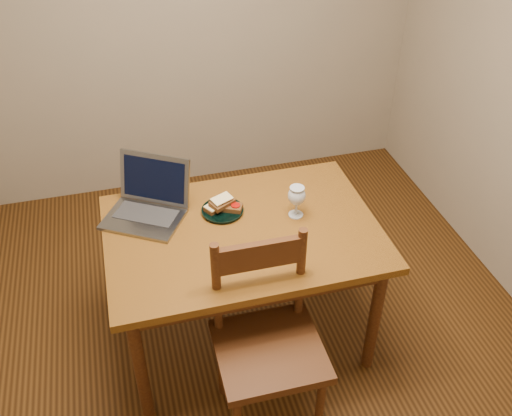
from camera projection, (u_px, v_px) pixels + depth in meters
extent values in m
cube|color=black|center=(245.00, 335.00, 3.17)|extent=(3.20, 3.20, 0.02)
cube|color=gray|center=(180.00, 6.00, 3.60)|extent=(3.20, 0.02, 2.60)
cube|color=#4C2B0C|center=(243.00, 233.00, 2.73)|extent=(1.30, 0.90, 0.04)
cylinder|color=#35160B|center=(140.00, 368.00, 2.56)|extent=(0.06, 0.06, 0.70)
cylinder|color=#35160B|center=(375.00, 318.00, 2.79)|extent=(0.06, 0.06, 0.70)
cylinder|color=#35160B|center=(126.00, 260.00, 3.12)|extent=(0.06, 0.06, 0.70)
cylinder|color=#35160B|center=(322.00, 226.00, 3.36)|extent=(0.06, 0.06, 0.70)
cube|color=#35160B|center=(269.00, 351.00, 2.48)|extent=(0.47, 0.44, 0.04)
cube|color=#35160B|center=(259.00, 255.00, 2.37)|extent=(0.37, 0.04, 0.13)
cylinder|color=black|center=(223.00, 211.00, 2.82)|extent=(0.21, 0.21, 0.02)
cube|color=slate|center=(143.00, 219.00, 2.77)|extent=(0.44, 0.41, 0.02)
cube|color=slate|center=(155.00, 178.00, 2.81)|extent=(0.35, 0.26, 0.25)
cube|color=black|center=(155.00, 178.00, 2.81)|extent=(0.30, 0.21, 0.20)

